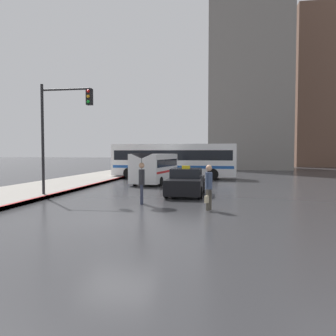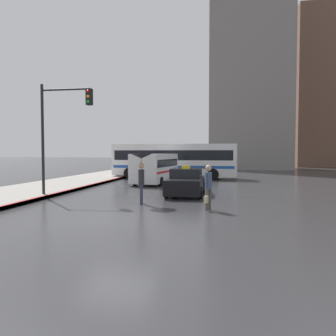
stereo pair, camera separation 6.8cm
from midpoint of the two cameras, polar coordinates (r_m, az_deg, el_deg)
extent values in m
plane|color=#2D2D30|center=(11.42, -8.90, -8.84)|extent=(300.00, 300.00, 0.00)
cube|color=black|center=(17.79, 3.03, -2.92)|extent=(1.80, 4.37, 0.76)
cube|color=black|center=(17.96, 3.11, -0.85)|extent=(1.58, 1.97, 0.49)
cylinder|color=black|center=(16.40, 5.53, -4.27)|extent=(0.20, 0.60, 0.60)
cylinder|color=black|center=(16.59, -0.40, -4.17)|extent=(0.20, 0.60, 0.60)
cylinder|color=black|center=(19.09, 6.00, -3.29)|extent=(0.20, 0.60, 0.60)
cylinder|color=black|center=(19.25, 0.91, -3.23)|extent=(0.20, 0.60, 0.60)
cube|color=yellow|center=(17.72, 3.04, 0.16)|extent=(0.44, 0.16, 0.16)
cube|color=white|center=(24.38, -2.36, 0.08)|extent=(2.69, 5.75, 2.03)
cube|color=black|center=(24.37, -2.36, 0.92)|extent=(2.65, 5.31, 0.53)
cube|color=red|center=(24.39, -2.35, -0.52)|extent=(2.68, 5.53, 0.14)
cylinder|color=black|center=(22.57, -1.40, -2.33)|extent=(0.28, 0.65, 0.63)
cylinder|color=black|center=(23.21, -5.88, -2.20)|extent=(0.28, 0.65, 0.63)
cylinder|color=black|center=(25.74, 0.83, -1.71)|extent=(0.28, 0.65, 0.63)
cylinder|color=black|center=(26.31, -3.16, -1.62)|extent=(0.28, 0.65, 0.63)
cube|color=silver|center=(29.32, 0.97, 1.44)|extent=(11.12, 3.21, 2.78)
cube|color=black|center=(29.32, 0.97, 2.25)|extent=(10.58, 3.19, 0.85)
cube|color=#194C9E|center=(29.34, 0.97, 0.29)|extent=(10.80, 3.21, 0.24)
cylinder|color=black|center=(29.25, -6.90, -0.89)|extent=(0.98, 0.34, 0.96)
cylinder|color=black|center=(31.52, -5.45, -0.63)|extent=(0.98, 0.34, 0.96)
cylinder|color=black|center=(27.67, 7.73, -1.09)|extent=(0.98, 0.34, 0.96)
cylinder|color=black|center=(30.06, 8.12, -0.80)|extent=(0.98, 0.34, 0.96)
cylinder|color=#2D3347|center=(14.48, -4.77, -4.67)|extent=(0.14, 0.14, 0.86)
cylinder|color=#2D3347|center=(14.70, -4.69, -4.56)|extent=(0.14, 0.14, 0.86)
cylinder|color=#28282D|center=(14.51, -4.75, -1.59)|extent=(0.30, 0.30, 0.68)
sphere|color=tan|center=(14.48, -4.75, 0.44)|extent=(0.25, 0.25, 0.25)
cylinder|color=#28282D|center=(14.34, -4.81, -1.44)|extent=(0.08, 0.08, 0.58)
cylinder|color=#28282D|center=(14.68, -4.68, -1.35)|extent=(0.08, 0.08, 0.58)
cone|color=#232328|center=(14.47, -4.76, 2.12)|extent=(1.06, 1.06, 0.24)
cylinder|color=black|center=(14.48, -4.75, 0.74)|extent=(0.02, 0.02, 0.70)
cube|color=#BFB28C|center=(14.83, -4.84, -4.32)|extent=(0.12, 0.19, 0.28)
cylinder|color=#4C473D|center=(13.21, 7.20, -5.43)|extent=(0.16, 0.16, 0.84)
cylinder|color=#4C473D|center=(13.03, 6.72, -5.54)|extent=(0.16, 0.16, 0.84)
cylinder|color=#3D4C6B|center=(13.04, 6.98, -2.22)|extent=(0.38, 0.38, 0.66)
sphere|color=tan|center=(13.00, 6.99, 0.00)|extent=(0.24, 0.24, 0.24)
cylinder|color=#3D4C6B|center=(13.19, 7.37, -1.95)|extent=(0.09, 0.09, 0.56)
cylinder|color=#3D4C6B|center=(12.88, 6.58, -2.05)|extent=(0.09, 0.09, 0.56)
cube|color=#BFB28C|center=(12.87, 6.58, -5.45)|extent=(0.17, 0.21, 0.28)
cylinder|color=black|center=(17.82, -21.08, 4.38)|extent=(0.14, 0.14, 5.73)
cylinder|color=black|center=(17.50, -17.56, 12.91)|extent=(2.52, 0.10, 0.10)
cube|color=black|center=(16.92, -13.64, 11.95)|extent=(0.28, 0.28, 0.80)
sphere|color=red|center=(16.82, -13.86, 12.90)|extent=(0.16, 0.16, 0.16)
sphere|color=orange|center=(16.78, -13.85, 12.03)|extent=(0.16, 0.16, 0.16)
sphere|color=green|center=(16.74, -13.84, 11.15)|extent=(0.16, 0.16, 0.16)
cube|color=gray|center=(50.06, 13.78, 17.35)|extent=(10.96, 8.92, 30.10)
camera|label=1|loc=(0.03, -90.10, 0.00)|focal=35.00mm
camera|label=2|loc=(0.03, 89.90, 0.00)|focal=35.00mm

